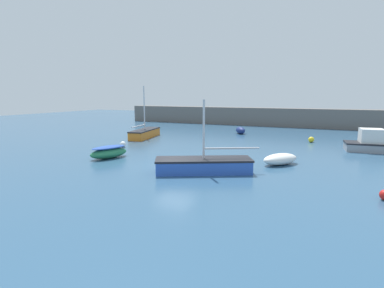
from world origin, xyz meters
The scene contains 10 objects.
ground_plane centered at (0.00, 0.00, -0.10)m, with size 120.00×120.00×0.20m, color #2D5170.
harbor_breakwater centered at (0.00, 29.97, 1.40)m, with size 47.37×2.50×2.79m, color #66605B.
rowboat_with_red_cover centered at (-5.83, 0.30, 0.48)m, with size 2.21×3.27×0.95m.
sailboat_twin_hulled centered at (2.41, -0.60, 0.47)m, with size 6.17×4.35×4.52m.
open_tender_yellow centered at (6.43, 3.55, 0.39)m, with size 2.71×3.01×0.78m.
cabin_cruiser_white centered at (12.92, 11.89, 0.70)m, with size 4.91×2.64×1.95m.
fishing_dinghy_green centered at (-0.64, 18.67, 0.43)m, with size 1.94×2.19×0.86m.
sailboat_tall_mast centered at (-9.53, 10.80, 0.51)m, with size 2.61×6.25×5.76m.
mooring_buoy_yellow centered at (7.79, 15.08, 0.29)m, with size 0.57×0.57×0.57m, color yellow.
mooring_buoy_white centered at (-7.86, 4.66, 0.27)m, with size 0.54×0.54×0.54m, color white.
Camera 1 is at (9.37, -17.43, 4.78)m, focal length 28.00 mm.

